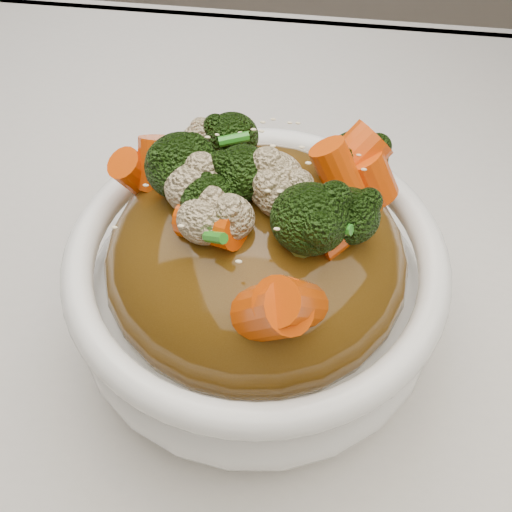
% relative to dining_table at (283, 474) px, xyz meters
% --- Properties ---
extents(dining_table, '(1.20, 0.80, 0.75)m').
position_rel_dining_table_xyz_m(dining_table, '(0.00, 0.00, 0.00)').
color(dining_table, brown).
rests_on(dining_table, floor).
extents(tablecloth, '(1.20, 0.80, 0.04)m').
position_rel_dining_table_xyz_m(tablecloth, '(0.00, 0.00, 0.35)').
color(tablecloth, silver).
rests_on(tablecloth, dining_table).
extents(bowl, '(0.31, 0.31, 0.09)m').
position_rel_dining_table_xyz_m(bowl, '(-0.03, -0.03, 0.42)').
color(bowl, white).
rests_on(bowl, tablecloth).
extents(sauce_base, '(0.24, 0.24, 0.10)m').
position_rel_dining_table_xyz_m(sauce_base, '(-0.03, -0.03, 0.45)').
color(sauce_base, '#4D310D').
rests_on(sauce_base, bowl).
extents(carrots, '(0.24, 0.24, 0.05)m').
position_rel_dining_table_xyz_m(carrots, '(-0.03, -0.03, 0.52)').
color(carrots, '#E04A07').
rests_on(carrots, sauce_base).
extents(broccoli, '(0.24, 0.24, 0.05)m').
position_rel_dining_table_xyz_m(broccoli, '(-0.03, -0.03, 0.52)').
color(broccoli, black).
rests_on(broccoli, sauce_base).
extents(cauliflower, '(0.24, 0.24, 0.04)m').
position_rel_dining_table_xyz_m(cauliflower, '(-0.03, -0.03, 0.52)').
color(cauliflower, '#CCB68B').
rests_on(cauliflower, sauce_base).
extents(scallions, '(0.18, 0.18, 0.02)m').
position_rel_dining_table_xyz_m(scallions, '(-0.03, -0.03, 0.52)').
color(scallions, '#28821E').
rests_on(scallions, sauce_base).
extents(sesame_seeds, '(0.22, 0.22, 0.01)m').
position_rel_dining_table_xyz_m(sesame_seeds, '(-0.03, -0.03, 0.52)').
color(sesame_seeds, beige).
rests_on(sesame_seeds, sauce_base).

